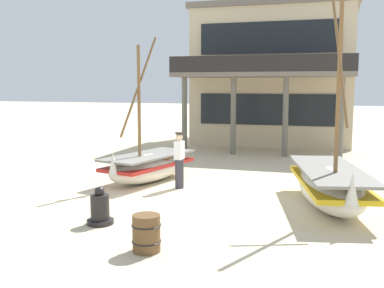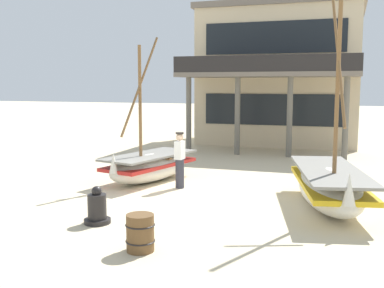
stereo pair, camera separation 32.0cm
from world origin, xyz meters
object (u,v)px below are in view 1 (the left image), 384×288
at_px(capstan_winch, 100,209).
at_px(harbor_building_main, 275,75).
at_px(fisherman_by_hull, 179,161).
at_px(wooden_barrel, 146,233).
at_px(fishing_boat_centre_large, 330,185).
at_px(fishing_boat_near_left, 148,166).

height_order(capstan_winch, harbor_building_main, harbor_building_main).
xyz_separation_m(fisherman_by_hull, wooden_barrel, (1.12, -5.22, -0.48)).
distance_m(fishing_boat_centre_large, fisherman_by_hull, 4.43).
bearing_deg(fishing_boat_centre_large, fishing_boat_near_left, 164.90).
relative_size(fishing_boat_near_left, fishing_boat_centre_large, 0.82).
distance_m(fishing_boat_centre_large, harbor_building_main, 13.97).
relative_size(fisherman_by_hull, harbor_building_main, 0.19).
bearing_deg(fisherman_by_hull, fishing_boat_centre_large, -11.57).
bearing_deg(wooden_barrel, fishing_boat_centre_large, 53.50).
xyz_separation_m(fishing_boat_centre_large, capstan_winch, (-4.87, -3.04, -0.23)).
bearing_deg(fishing_boat_centre_large, wooden_barrel, -126.50).
distance_m(fishing_boat_near_left, fisherman_by_hull, 1.45).
height_order(fisherman_by_hull, harbor_building_main, harbor_building_main).
distance_m(fishing_boat_near_left, wooden_barrel, 6.32).
bearing_deg(fishing_boat_centre_large, fisherman_by_hull, 168.43).
relative_size(capstan_winch, wooden_barrel, 1.21).
bearing_deg(capstan_winch, fishing_boat_near_left, 99.13).
bearing_deg(fishing_boat_centre_large, harbor_building_main, 103.11).
distance_m(capstan_winch, harbor_building_main, 16.74).
height_order(fishing_boat_centre_large, capstan_winch, fishing_boat_centre_large).
distance_m(fisherman_by_hull, capstan_winch, 4.00).
relative_size(fisherman_by_hull, capstan_winch, 1.99).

